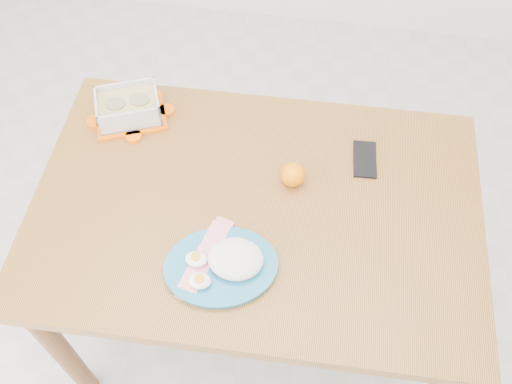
% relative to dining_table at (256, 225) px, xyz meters
% --- Properties ---
extents(ground, '(3.50, 3.50, 0.00)m').
position_rel_dining_table_xyz_m(ground, '(-0.04, -0.04, -0.65)').
color(ground, '#B7B7B2').
rests_on(ground, ground).
extents(dining_table, '(1.21, 0.82, 0.75)m').
position_rel_dining_table_xyz_m(dining_table, '(0.00, 0.00, 0.00)').
color(dining_table, '#A46A2E').
rests_on(dining_table, ground).
extents(food_container, '(0.24, 0.22, 0.08)m').
position_rel_dining_table_xyz_m(food_container, '(-0.41, 0.24, 0.14)').
color(food_container, '#FF6107').
rests_on(food_container, dining_table).
extents(orange_fruit, '(0.07, 0.07, 0.07)m').
position_rel_dining_table_xyz_m(orange_fruit, '(0.08, 0.09, 0.13)').
color(orange_fruit, orange).
rests_on(orange_fruit, dining_table).
extents(rice_plate, '(0.34, 0.34, 0.07)m').
position_rel_dining_table_xyz_m(rice_plate, '(-0.04, -0.19, 0.12)').
color(rice_plate, '#19668D').
rests_on(rice_plate, dining_table).
extents(candy_bar, '(0.10, 0.21, 0.02)m').
position_rel_dining_table_xyz_m(candy_bar, '(-0.10, -0.18, 0.11)').
color(candy_bar, red).
rests_on(candy_bar, dining_table).
extents(smartphone, '(0.07, 0.13, 0.01)m').
position_rel_dining_table_xyz_m(smartphone, '(0.27, 0.20, 0.10)').
color(smartphone, black).
rests_on(smartphone, dining_table).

